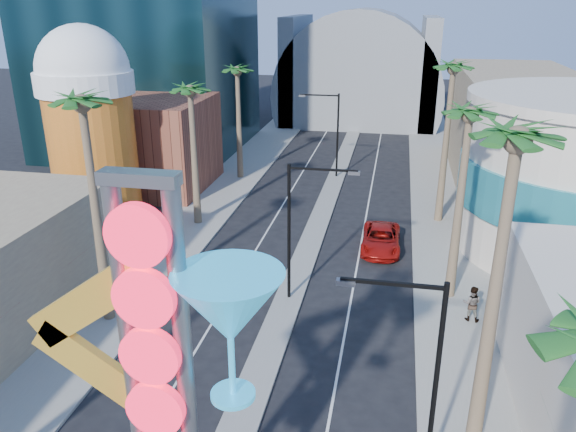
# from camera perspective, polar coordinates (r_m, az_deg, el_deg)

# --- Properties ---
(sidewalk_west) EXTENTS (5.00, 100.00, 0.15)m
(sidewalk_west) POSITION_cam_1_polar(r_m,az_deg,el_deg) (47.95, -7.66, 1.53)
(sidewalk_west) COLOR gray
(sidewalk_west) RESTS_ON ground
(sidewalk_east) EXTENTS (5.00, 100.00, 0.15)m
(sidewalk_east) POSITION_cam_1_polar(r_m,az_deg,el_deg) (45.77, 15.53, -0.04)
(sidewalk_east) COLOR gray
(sidewalk_east) RESTS_ON ground
(median) EXTENTS (1.60, 84.00, 0.15)m
(median) POSITION_cam_1_polar(r_m,az_deg,el_deg) (48.70, 4.13, 1.98)
(median) COLOR gray
(median) RESTS_ON ground
(brick_filler_west) EXTENTS (10.00, 10.00, 8.00)m
(brick_filler_west) POSITION_cam_1_polar(r_m,az_deg,el_deg) (51.87, -13.71, 7.14)
(brick_filler_west) COLOR brown
(brick_filler_west) RESTS_ON ground
(filler_east) EXTENTS (10.00, 20.00, 10.00)m
(filler_east) POSITION_cam_1_polar(r_m,az_deg,el_deg) (57.78, 21.71, 8.66)
(filler_east) COLOR #8E755B
(filler_east) RESTS_ON ground
(beer_mug) EXTENTS (7.00, 7.00, 14.50)m
(beer_mug) POSITION_cam_1_polar(r_m,az_deg,el_deg) (44.60, -19.53, 9.39)
(beer_mug) COLOR #B26A17
(beer_mug) RESTS_ON ground
(canopy) EXTENTS (22.00, 16.00, 22.00)m
(canopy) POSITION_cam_1_polar(r_m,az_deg,el_deg) (80.75, 7.31, 12.62)
(canopy) COLOR slate
(canopy) RESTS_ON ground
(neon_sign) EXTENTS (6.53, 2.60, 12.55)m
(neon_sign) POSITION_cam_1_polar(r_m,az_deg,el_deg) (14.49, -9.97, -16.04)
(neon_sign) COLOR gray
(neon_sign) RESTS_ON ground
(streetlight_0) EXTENTS (3.79, 0.25, 8.00)m
(streetlight_0) POSITION_cam_1_polar(r_m,az_deg,el_deg) (30.25, 1.12, -0.44)
(streetlight_0) COLOR black
(streetlight_0) RESTS_ON ground
(streetlight_1) EXTENTS (3.79, 0.25, 8.00)m
(streetlight_1) POSITION_cam_1_polar(r_m,az_deg,el_deg) (53.23, 4.49, 8.99)
(streetlight_1) COLOR black
(streetlight_1) RESTS_ON ground
(streetlight_2) EXTENTS (3.45, 0.25, 8.00)m
(streetlight_2) POSITION_cam_1_polar(r_m,az_deg,el_deg) (19.32, 13.48, -14.81)
(streetlight_2) COLOR black
(streetlight_2) RESTS_ON ground
(palm_1) EXTENTS (2.40, 2.40, 12.70)m
(palm_1) POSITION_cam_1_polar(r_m,az_deg,el_deg) (28.20, -20.06, 9.31)
(palm_1) COLOR brown
(palm_1) RESTS_ON ground
(palm_2) EXTENTS (2.40, 2.40, 11.20)m
(palm_2) POSITION_cam_1_polar(r_m,az_deg,el_deg) (40.88, -9.87, 11.65)
(palm_2) COLOR brown
(palm_2) RESTS_ON ground
(palm_3) EXTENTS (2.40, 2.40, 11.20)m
(palm_3) POSITION_cam_1_polar(r_m,az_deg,el_deg) (52.16, -5.17, 13.86)
(palm_3) COLOR brown
(palm_3) RESTS_ON ground
(palm_5) EXTENTS (2.40, 2.40, 13.20)m
(palm_5) POSITION_cam_1_polar(r_m,az_deg,el_deg) (18.69, 21.98, 4.95)
(palm_5) COLOR brown
(palm_5) RESTS_ON ground
(palm_6) EXTENTS (2.40, 2.40, 11.70)m
(palm_6) POSITION_cam_1_polar(r_m,az_deg,el_deg) (30.55, 17.88, 8.67)
(palm_6) COLOR brown
(palm_6) RESTS_ON ground
(palm_7) EXTENTS (2.40, 2.40, 12.70)m
(palm_7) POSITION_cam_1_polar(r_m,az_deg,el_deg) (42.20, 16.37, 13.26)
(palm_7) COLOR brown
(palm_7) RESTS_ON ground
(red_pickup) EXTENTS (2.59, 5.55, 1.54)m
(red_pickup) POSITION_cam_1_polar(r_m,az_deg,el_deg) (38.75, 9.42, -2.32)
(red_pickup) COLOR #A6110C
(red_pickup) RESTS_ON ground
(pedestrian_b) EXTENTS (1.05, 0.88, 1.96)m
(pedestrian_b) POSITION_cam_1_polar(r_m,az_deg,el_deg) (31.25, 18.17, -8.44)
(pedestrian_b) COLOR gray
(pedestrian_b) RESTS_ON sidewalk_east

